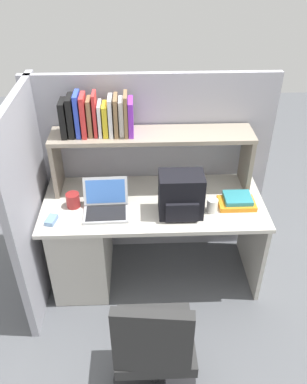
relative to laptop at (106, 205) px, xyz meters
name	(u,v)px	position (x,y,z in m)	size (l,w,h in m)	color
ground_plane	(153,272)	(0.33, 0.10, -0.78)	(8.00, 8.00, 0.00)	#595B60
desk	(103,237)	(-0.06, 0.10, -0.38)	(1.60, 0.70, 0.73)	beige
cubicle_partition_rear	(151,169)	(0.33, 0.48, -0.01)	(1.84, 0.05, 1.55)	#9E9EA8
cubicle_partition_left	(33,203)	(-0.52, 0.05, -0.01)	(0.05, 1.06, 1.55)	#9E9EA8
overhead_hutch	(152,146)	(0.33, 0.30, 0.30)	(1.44, 0.28, 0.45)	gray
reference_books_on_shelf	(97,116)	(-0.04, 0.30, 0.53)	(0.49, 0.18, 0.30)	black
laptop	(106,205)	(0.00, 0.00, 0.00)	(0.32, 0.27, 0.22)	#B7BABF
backpack	(181,195)	(0.52, -0.05, 0.10)	(0.30, 0.23, 0.31)	black
computer_mouse	(51,220)	(-0.36, -0.11, -0.03)	(0.06, 0.10, 0.03)	#7299C6
paper_cup	(212,205)	(0.74, -0.03, 0.00)	(0.08, 0.08, 0.10)	white
snack_canister	(73,200)	(-0.24, 0.06, 0.00)	(0.10, 0.10, 0.11)	maroon
desk_book_stack	(237,201)	(0.93, 0.04, -0.02)	(0.26, 0.19, 0.07)	orange
office_chair	(154,353)	(0.30, -0.90, -0.39)	(0.52, 0.52, 0.93)	black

